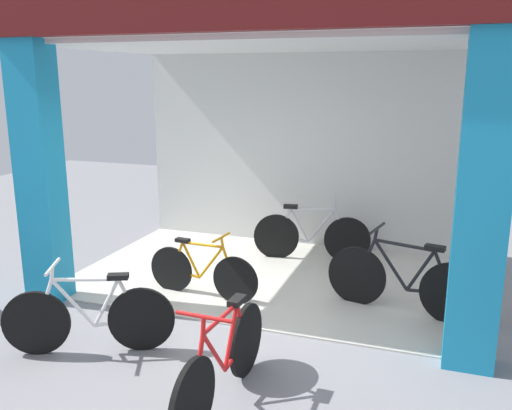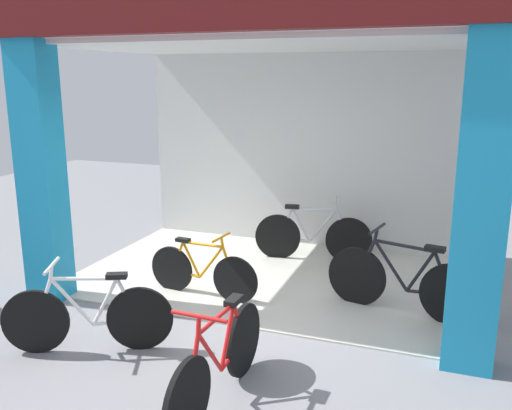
% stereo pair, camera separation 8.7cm
% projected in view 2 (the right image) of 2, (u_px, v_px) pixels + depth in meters
% --- Properties ---
extents(ground_plane, '(18.20, 18.20, 0.00)m').
position_uv_depth(ground_plane, '(231.00, 326.00, 5.77)').
color(ground_plane, gray).
rests_on(ground_plane, ground).
extents(shop_facade, '(5.30, 3.41, 3.62)m').
position_uv_depth(shop_facade, '(278.00, 129.00, 6.77)').
color(shop_facade, beige).
rests_on(shop_facade, ground).
extents(bicycle_inside_0, '(1.44, 0.40, 0.79)m').
position_uv_depth(bicycle_inside_0, '(202.00, 272.00, 6.47)').
color(bicycle_inside_0, black).
rests_on(bicycle_inside_0, ground).
extents(bicycle_inside_1, '(1.65, 0.45, 0.92)m').
position_uv_depth(bicycle_inside_1, '(313.00, 236.00, 7.74)').
color(bicycle_inside_1, black).
rests_on(bicycle_inside_1, ground).
extents(bicycle_inside_2, '(1.72, 0.50, 0.96)m').
position_uv_depth(bicycle_inside_2, '(403.00, 282.00, 5.96)').
color(bicycle_inside_2, black).
rests_on(bicycle_inside_2, ground).
extents(bicycle_parked_0, '(0.45, 1.65, 0.91)m').
position_uv_depth(bicycle_parked_0, '(219.00, 363.00, 4.33)').
color(bicycle_parked_0, black).
rests_on(bicycle_parked_0, ground).
extents(bicycle_parked_1, '(1.49, 0.70, 0.89)m').
position_uv_depth(bicycle_parked_1, '(88.00, 316.00, 5.18)').
color(bicycle_parked_1, black).
rests_on(bicycle_parked_1, ground).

